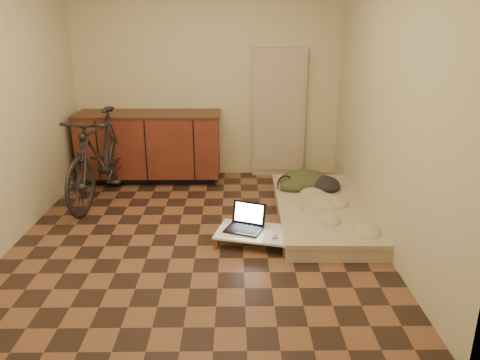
{
  "coord_description": "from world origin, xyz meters",
  "views": [
    {
      "loc": [
        0.37,
        -4.26,
        2.03
      ],
      "look_at": [
        0.41,
        0.07,
        0.55
      ],
      "focal_mm": 35.0,
      "sensor_mm": 36.0,
      "label": 1
    }
  ],
  "objects_px": {
    "lap_desk": "(255,233)",
    "futon": "(322,211)",
    "laptop": "(246,224)",
    "bicycle": "(100,152)"
  },
  "relations": [
    {
      "from": "lap_desk",
      "to": "futon",
      "type": "bearing_deg",
      "value": 51.83
    },
    {
      "from": "lap_desk",
      "to": "laptop",
      "type": "relative_size",
      "value": 1.89
    },
    {
      "from": "futon",
      "to": "laptop",
      "type": "distance_m",
      "value": 0.98
    },
    {
      "from": "bicycle",
      "to": "futon",
      "type": "relative_size",
      "value": 0.9
    },
    {
      "from": "bicycle",
      "to": "futon",
      "type": "bearing_deg",
      "value": -4.55
    },
    {
      "from": "futon",
      "to": "lap_desk",
      "type": "height_order",
      "value": "futon"
    },
    {
      "from": "lap_desk",
      "to": "bicycle",
      "type": "bearing_deg",
      "value": 159.94
    },
    {
      "from": "laptop",
      "to": "bicycle",
      "type": "bearing_deg",
      "value": 168.27
    },
    {
      "from": "futon",
      "to": "bicycle",
      "type": "bearing_deg",
      "value": 167.46
    },
    {
      "from": "bicycle",
      "to": "lap_desk",
      "type": "xyz_separation_m",
      "value": [
        1.75,
        -1.19,
        -0.48
      ]
    }
  ]
}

